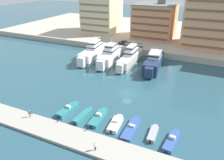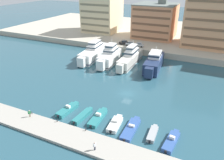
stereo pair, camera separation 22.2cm
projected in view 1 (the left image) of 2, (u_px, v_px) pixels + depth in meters
ground_plane at (127, 94)px, 60.03m from camera, size 400.00×400.00×0.00m
quay_promenade at (174, 35)px, 114.90m from camera, size 180.00×70.00×2.39m
pier_dock at (86, 142)px, 42.09m from camera, size 120.00×5.64×0.56m
yacht_white_far_left at (93, 52)px, 84.92m from camera, size 6.36×21.87×8.32m
yacht_white_left at (109, 56)px, 80.23m from camera, size 5.89×17.83×8.66m
yacht_ivory_mid_left at (130, 58)px, 79.31m from camera, size 4.23×20.53×8.47m
yacht_navy_center_left at (154, 62)px, 75.38m from camera, size 6.24×19.25×7.41m
motorboat_teal_far_left at (68, 110)px, 51.81m from camera, size 2.51×7.22×1.54m
motorboat_teal_left at (83, 116)px, 49.59m from camera, size 1.88×7.00×0.95m
motorboat_teal_mid_left at (98, 117)px, 49.16m from camera, size 2.48×7.84×1.34m
motorboat_white_center_left at (116, 124)px, 46.96m from camera, size 2.59×6.48×1.31m
motorboat_blue_center at (131, 129)px, 45.52m from camera, size 2.39×8.64×1.18m
motorboat_grey_center_right at (153, 134)px, 44.13m from camera, size 1.77×5.81×0.82m
motorboat_blue_mid_right at (172, 141)px, 42.02m from camera, size 2.51×7.33×1.46m
car_black_far_left at (124, 42)px, 94.46m from camera, size 4.22×2.17×1.80m
car_silver_left at (130, 43)px, 92.80m from camera, size 4.25×2.25×1.80m
car_silver_mid_left at (139, 44)px, 91.52m from camera, size 4.25×2.24×1.80m
apartment_block_far_left at (102, 12)px, 113.82m from camera, size 17.29×17.19×21.54m
apartment_block_left at (155, 21)px, 103.35m from camera, size 18.67×17.76×17.56m
apartment_block_mid_left at (212, 17)px, 87.95m from camera, size 21.22×17.04×26.19m
pedestrian_near_edge at (30, 113)px, 48.62m from camera, size 0.47×0.56×1.73m
pedestrian_mid_deck at (95, 146)px, 39.27m from camera, size 0.41×0.61×1.72m
bollard_west at (32, 113)px, 50.00m from camera, size 0.20×0.20×0.61m
bollard_west_mid at (57, 121)px, 47.27m from camera, size 0.20×0.20×0.61m
bollard_east_mid at (86, 129)px, 44.54m from camera, size 0.20×0.20×0.61m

